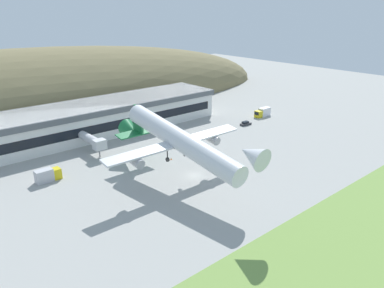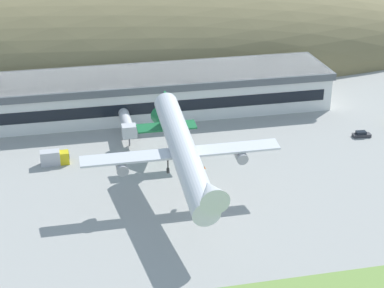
# 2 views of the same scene
# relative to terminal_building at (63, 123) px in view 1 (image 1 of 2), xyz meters

# --- Properties ---
(ground_plane) EXTENTS (377.98, 377.98, 0.00)m
(ground_plane) POSITION_rel_terminal_building_xyz_m (14.16, -48.42, -5.92)
(ground_plane) COLOR #9E9E99
(grass_strip_foreground) EXTENTS (340.18, 29.26, 0.08)m
(grass_strip_foreground) POSITION_rel_terminal_building_xyz_m (14.16, -92.29, -5.88)
(grass_strip_foreground) COLOR #759947
(grass_strip_foreground) RESTS_ON ground_plane
(hill_backdrop) EXTENTS (279.19, 65.95, 51.83)m
(hill_backdrop) POSITION_rel_terminal_building_xyz_m (-5.23, 43.56, -5.92)
(hill_backdrop) COLOR olive
(hill_backdrop) RESTS_ON ground_plane
(terminal_building) EXTENTS (115.62, 20.42, 10.46)m
(terminal_building) POSITION_rel_terminal_building_xyz_m (0.00, 0.00, 0.00)
(terminal_building) COLOR white
(terminal_building) RESTS_ON ground_plane
(jetway_0) EXTENTS (3.38, 13.07, 5.43)m
(jetway_0) POSITION_rel_terminal_building_xyz_m (1.73, -16.94, -1.93)
(jetway_0) COLOR silver
(jetway_0) RESTS_ON ground_plane
(cargo_airplane) EXTENTS (39.26, 51.07, 11.93)m
(cargo_airplane) POSITION_rel_terminal_building_xyz_m (8.88, -49.03, 5.21)
(cargo_airplane) COLOR silver
(service_car_1) EXTENTS (4.49, 2.11, 1.46)m
(service_car_1) POSITION_rel_terminal_building_xyz_m (57.64, -27.53, -5.32)
(service_car_1) COLOR #333338
(service_car_1) RESTS_ON ground_plane
(fuel_truck) EXTENTS (6.38, 2.60, 3.25)m
(fuel_truck) POSITION_rel_terminal_building_xyz_m (-15.78, -26.91, -4.36)
(fuel_truck) COLOR gold
(fuel_truck) RESTS_ON ground_plane
(box_truck) EXTENTS (7.46, 2.56, 3.33)m
(box_truck) POSITION_rel_terminal_building_xyz_m (71.78, -23.93, -4.35)
(box_truck) COLOR gold
(box_truck) RESTS_ON ground_plane
(traffic_cone_1) EXTENTS (0.52, 0.52, 0.58)m
(traffic_cone_1) POSITION_rel_terminal_building_xyz_m (16.30, -36.06, -5.64)
(traffic_cone_1) COLOR orange
(traffic_cone_1) RESTS_ON ground_plane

